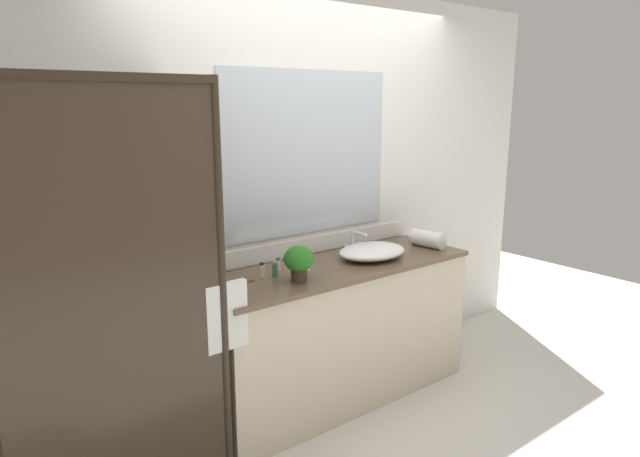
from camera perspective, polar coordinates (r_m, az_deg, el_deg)
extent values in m
plane|color=silver|center=(3.82, 1.85, -16.76)|extent=(8.00, 8.00, 0.00)
cube|color=silver|center=(3.64, -1.48, 3.57)|extent=(4.40, 0.05, 2.60)
cube|color=silver|center=(3.69, -1.18, -1.78)|extent=(1.80, 0.01, 0.11)
cube|color=silver|center=(3.58, -1.21, 7.70)|extent=(1.27, 0.01, 1.03)
cube|color=beige|center=(3.63, 1.80, -10.72)|extent=(1.80, 0.56, 0.87)
cube|color=brown|center=(3.47, 1.96, -3.93)|extent=(1.80, 0.58, 0.03)
cylinder|color=#2D2319|center=(2.71, -9.93, -6.40)|extent=(0.04, 0.04, 2.00)
cube|color=#2D2319|center=(2.38, -21.88, 14.25)|extent=(1.00, 0.04, 0.04)
cube|color=#382B21|center=(2.53, -20.04, -8.40)|extent=(0.96, 0.01, 1.96)
cube|color=#382B21|center=(2.96, -12.55, -4.90)|extent=(0.01, 0.57, 1.96)
cylinder|color=#2D2319|center=(2.72, -9.67, -5.90)|extent=(0.32, 0.02, 0.02)
cube|color=white|center=(2.78, -9.55, -8.84)|extent=(0.22, 0.04, 0.34)
ellipsoid|color=white|center=(3.61, 5.35, -2.33)|extent=(0.47, 0.36, 0.09)
cube|color=silver|center=(3.76, 3.36, -2.25)|extent=(0.17, 0.04, 0.02)
cylinder|color=silver|center=(3.74, 3.37, -1.22)|extent=(0.02, 0.02, 0.12)
cylinder|color=silver|center=(3.68, 4.05, -0.49)|extent=(0.02, 0.13, 0.02)
cylinder|color=silver|center=(3.71, 2.67, -1.97)|extent=(0.02, 0.02, 0.04)
cylinder|color=silver|center=(3.79, 4.05, -1.68)|extent=(0.02, 0.02, 0.04)
cylinder|color=#473828|center=(3.13, -2.16, -4.81)|extent=(0.09, 0.09, 0.07)
ellipsoid|color=#266F1E|center=(3.10, -2.18, -3.10)|extent=(0.17, 0.17, 0.15)
cube|color=silver|center=(3.33, -2.02, -4.26)|extent=(0.10, 0.07, 0.01)
ellipsoid|color=beige|center=(3.33, -2.02, -3.96)|extent=(0.07, 0.04, 0.02)
cylinder|color=silver|center=(3.35, -4.29, -3.76)|extent=(0.03, 0.03, 0.06)
cylinder|color=#2D6638|center=(3.34, -4.30, -3.12)|extent=(0.02, 0.02, 0.02)
cylinder|color=#4C7056|center=(3.23, -4.61, -4.25)|extent=(0.03, 0.03, 0.08)
cylinder|color=#9E895B|center=(3.22, -4.63, -3.50)|extent=(0.03, 0.03, 0.01)
cylinder|color=silver|center=(3.22, -5.96, -4.35)|extent=(0.03, 0.03, 0.08)
cylinder|color=black|center=(3.21, -5.98, -3.60)|extent=(0.03, 0.03, 0.01)
cylinder|color=white|center=(3.93, 10.96, -1.06)|extent=(0.15, 0.25, 0.11)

